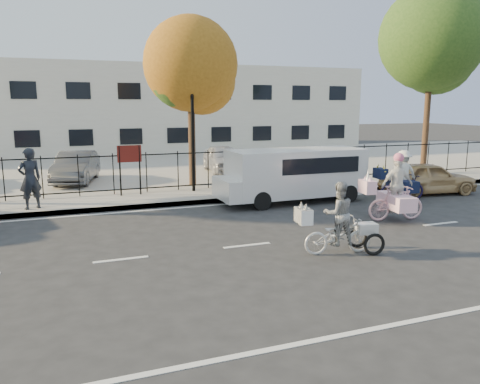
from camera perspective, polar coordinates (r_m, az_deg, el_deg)
name	(u,v)px	position (r m, az deg, el deg)	size (l,w,h in m)	color
ground	(247,246)	(11.46, 0.86, -6.54)	(120.00, 120.00, 0.00)	#333334
road_markings	(247,245)	(11.46, 0.86, -6.52)	(60.00, 9.52, 0.01)	silver
curb	(193,203)	(16.10, -5.74, -1.29)	(60.00, 0.10, 0.15)	#A8A399
sidewalk	(186,197)	(17.09, -6.65, -0.61)	(60.00, 2.20, 0.15)	#A8A399
parking_lot	(145,167)	(25.71, -11.50, 3.02)	(60.00, 15.60, 0.15)	#A8A399
iron_fence	(178,171)	(18.01, -7.56, 2.61)	(58.00, 0.06, 1.50)	black
building	(121,110)	(35.41, -14.34, 9.67)	(34.00, 10.00, 6.00)	silver
lamppost	(192,112)	(17.58, -5.83, 9.69)	(0.36, 0.36, 4.33)	black
street_sign	(130,160)	(17.23, -13.31, 3.79)	(0.85, 0.06, 1.80)	black
zebra_trike	(338,226)	(10.94, 11.90, -4.09)	(1.96, 0.92, 1.67)	silver
unicorn_bike	(395,196)	(14.46, 18.41, -0.44)	(2.03, 1.44, 2.01)	beige
bull_bike	(402,180)	(17.68, 19.12, 1.35)	(1.96, 1.35, 1.79)	#151038
white_van	(294,173)	(16.44, 6.55, 2.30)	(5.24, 1.85, 1.85)	white
gold_sedan	(428,178)	(19.26, 21.92, 1.61)	(1.47, 3.65, 1.24)	tan
pedestrian	(30,179)	(15.95, -24.24, 1.49)	(0.70, 0.46, 1.92)	black
lot_car_c	(76,167)	(20.87, -19.36, 2.90)	(1.36, 3.91, 1.29)	#484B4F
lot_car_d	(223,158)	(22.86, -2.08, 4.12)	(1.53, 3.81, 1.30)	#B5B6BD
tree_mid	(194,69)	(19.07, -5.67, 14.68)	(3.71, 3.70, 6.78)	#442D1D
tree_east	(434,43)	(24.17, 22.52, 16.40)	(4.78, 4.78, 8.77)	#442D1D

